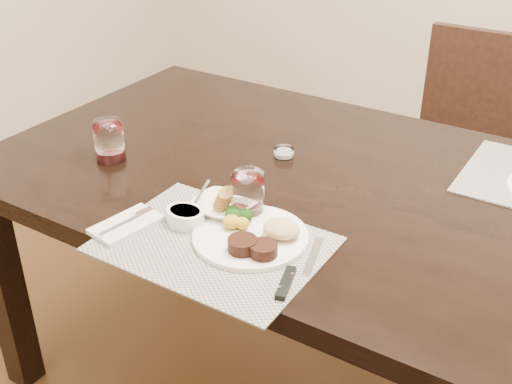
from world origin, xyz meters
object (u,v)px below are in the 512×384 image
Objects in this scene: cracker_bowl at (221,206)px; wine_glass_near at (248,196)px; dinner_plate at (254,235)px; chair_far at (466,145)px; steak_knife at (293,276)px.

wine_glass_near is (0.05, 0.03, 0.03)m from cracker_bowl.
cracker_bowl reaches higher than dinner_plate.
wine_glass_near is at bearing -99.32° from chair_far.
dinner_plate is 1.90× the size of cracker_bowl.
cracker_bowl is 1.25× the size of wine_glass_near.
dinner_plate is 2.39× the size of wine_glass_near.
steak_knife is at bearing -26.78° from dinner_plate.
cracker_bowl is at bearing -101.55° from chair_far.
steak_knife is 1.77× the size of cracker_bowl.
cracker_bowl is (-0.26, 0.13, 0.01)m from steak_knife.
wine_glass_near is at bearing 126.70° from steak_knife.
steak_knife is at bearing -37.26° from wine_glass_near.
chair_far reaches higher than dinner_plate.
wine_glass_near is (-0.07, 0.09, 0.03)m from dinner_plate.
chair_far is 1.26m from cracker_bowl.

